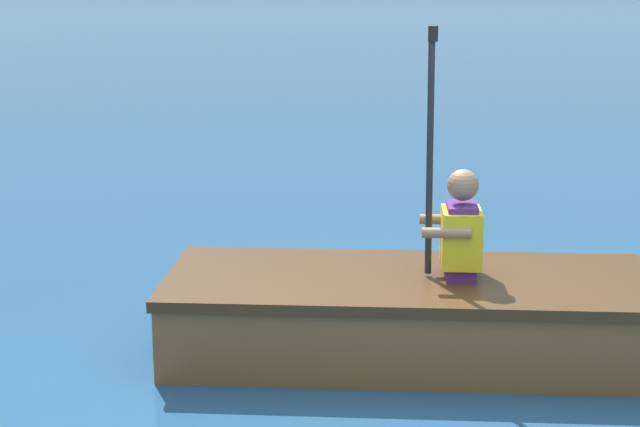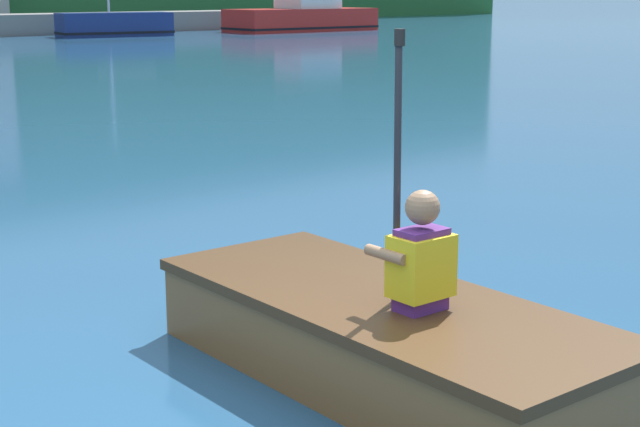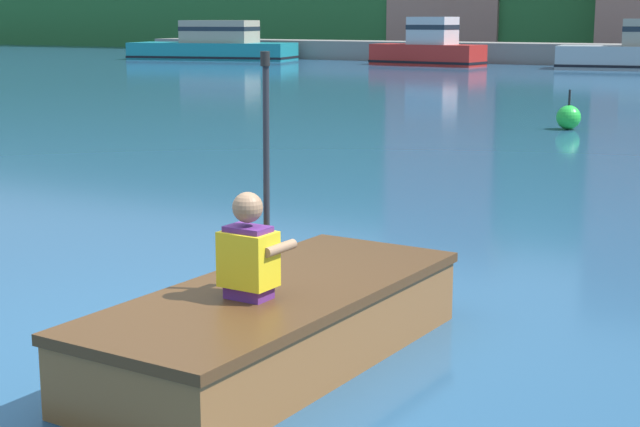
{
  "view_description": "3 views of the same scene",
  "coord_description": "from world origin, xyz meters",
  "px_view_note": "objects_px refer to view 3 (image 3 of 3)",
  "views": [
    {
      "loc": [
        -4.41,
        0.47,
        2.04
      ],
      "look_at": [
        0.75,
        0.65,
        0.8
      ],
      "focal_mm": 55.0,
      "sensor_mm": 36.0,
      "label": 1
    },
    {
      "loc": [
        -2.61,
        -3.27,
        1.99
      ],
      "look_at": [
        0.75,
        0.65,
        0.8
      ],
      "focal_mm": 55.0,
      "sensor_mm": 36.0,
      "label": 2
    },
    {
      "loc": [
        3.74,
        -4.43,
        1.98
      ],
      "look_at": [
        0.75,
        0.65,
        0.8
      ],
      "focal_mm": 55.0,
      "sensor_mm": 36.0,
      "label": 3
    }
  ],
  "objects_px": {
    "moored_boat_dock_east_end": "(215,45)",
    "channel_buoy": "(569,117)",
    "person_paddler": "(249,249)",
    "rowboat_foreground": "(281,318)",
    "moored_boat_dock_center_far": "(429,48)"
  },
  "relations": [
    {
      "from": "moored_boat_dock_east_end",
      "to": "channel_buoy",
      "type": "relative_size",
      "value": 11.65
    },
    {
      "from": "person_paddler",
      "to": "channel_buoy",
      "type": "height_order",
      "value": "person_paddler"
    },
    {
      "from": "channel_buoy",
      "to": "rowboat_foreground",
      "type": "bearing_deg",
      "value": -80.68
    },
    {
      "from": "moored_boat_dock_center_far",
      "to": "channel_buoy",
      "type": "relative_size",
      "value": 6.98
    },
    {
      "from": "person_paddler",
      "to": "moored_boat_dock_center_far",
      "type": "bearing_deg",
      "value": 112.78
    },
    {
      "from": "moored_boat_dock_east_end",
      "to": "person_paddler",
      "type": "distance_m",
      "value": 43.18
    },
    {
      "from": "moored_boat_dock_east_end",
      "to": "person_paddler",
      "type": "xyz_separation_m",
      "value": [
        25.86,
        -34.58,
        0.04
      ]
    },
    {
      "from": "moored_boat_dock_center_far",
      "to": "channel_buoy",
      "type": "xyz_separation_m",
      "value": [
        12.34,
        -21.18,
        -0.51
      ]
    },
    {
      "from": "moored_boat_dock_center_far",
      "to": "channel_buoy",
      "type": "height_order",
      "value": "moored_boat_dock_center_far"
    },
    {
      "from": "rowboat_foreground",
      "to": "person_paddler",
      "type": "relative_size",
      "value": 2.09
    },
    {
      "from": "person_paddler",
      "to": "channel_buoy",
      "type": "distance_m",
      "value": 13.39
    },
    {
      "from": "person_paddler",
      "to": "channel_buoy",
      "type": "xyz_separation_m",
      "value": [
        -2.11,
        13.22,
        -0.51
      ]
    },
    {
      "from": "moored_boat_dock_east_end",
      "to": "moored_boat_dock_center_far",
      "type": "bearing_deg",
      "value": -0.91
    },
    {
      "from": "moored_boat_dock_center_far",
      "to": "moored_boat_dock_east_end",
      "type": "height_order",
      "value": "moored_boat_dock_center_far"
    },
    {
      "from": "moored_boat_dock_east_end",
      "to": "person_paddler",
      "type": "height_order",
      "value": "moored_boat_dock_east_end"
    }
  ]
}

